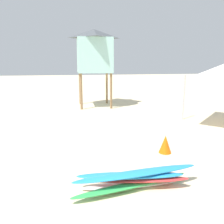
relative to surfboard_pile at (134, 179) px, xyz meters
The scene contains 3 objects.
surfboard_pile is the anchor object (origin of this frame).
lifeguard_tower 9.36m from the surfboard_pile, 89.32° to the left, with size 1.98×1.98×4.11m.
traffic_cone_near 2.18m from the surfboard_pile, 51.92° to the left, with size 0.35×0.35×0.50m, color orange.
Camera 1 is at (-0.71, -2.55, 2.51)m, focal length 38.41 mm.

